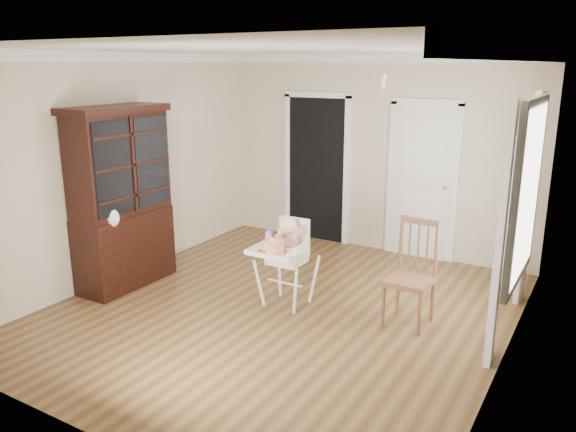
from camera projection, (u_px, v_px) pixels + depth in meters
The scene contains 16 objects.
floor at pixel (281, 310), 6.05m from camera, with size 5.00×5.00×0.00m, color #53371C.
ceiling at pixel (280, 49), 5.34m from camera, with size 5.00×5.00×0.00m, color white.
wall_back at pixel (375, 155), 7.77m from camera, with size 4.50×4.50×0.00m, color beige.
wall_left at pixel (123, 167), 6.80m from camera, with size 5.00×5.00×0.00m, color beige.
wall_right at pixel (515, 217), 4.59m from camera, with size 5.00×5.00×0.00m, color beige.
crown_molding at pixel (280, 56), 5.36m from camera, with size 4.50×5.00×0.12m, color white, non-canonical shape.
doorway at pixel (317, 166), 8.26m from camera, with size 1.06×0.05×2.22m.
closet_door at pixel (422, 183), 7.49m from camera, with size 0.96×0.09×2.13m.
window_right at pixel (521, 203), 5.30m from camera, with size 0.13×1.84×2.30m.
high_chair at pixel (287, 252), 6.04m from camera, with size 0.56×0.69×0.97m.
baby at pixel (288, 238), 6.02m from camera, with size 0.29×0.22×0.46m.
cake at pixel (273, 247), 5.78m from camera, with size 0.29×0.29×0.14m.
sippy_cup at pixel (269, 238), 6.03m from camera, with size 0.08×0.08×0.19m.
china_cabinet at pixel (122, 198), 6.50m from camera, with size 0.56×1.25×2.12m.
dining_chair at pixel (411, 277), 5.62m from camera, with size 0.46×0.46×1.07m.
streamer at pixel (384, 82), 5.63m from camera, with size 0.03×0.50×0.02m, color pink, non-canonical shape.
Camera 1 is at (2.91, -4.76, 2.56)m, focal length 35.00 mm.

